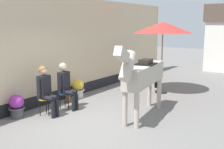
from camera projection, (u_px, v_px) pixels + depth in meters
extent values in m
plane|color=slate|center=(151.00, 98.00, 9.65)|extent=(40.00, 40.00, 0.00)
cube|color=#CCB793|center=(65.00, 48.00, 9.54)|extent=(0.30, 14.00, 3.40)
cube|color=black|center=(66.00, 92.00, 9.80)|extent=(0.34, 14.00, 0.36)
cylinder|color=gold|center=(45.00, 99.00, 7.78)|extent=(0.34, 0.34, 0.03)
cylinder|color=black|center=(49.00, 108.00, 7.75)|extent=(0.02, 0.02, 0.45)
cylinder|color=black|center=(46.00, 106.00, 7.96)|extent=(0.02, 0.02, 0.45)
cylinder|color=black|center=(40.00, 108.00, 7.76)|extent=(0.02, 0.02, 0.45)
cube|color=black|center=(44.00, 95.00, 7.76)|extent=(0.26, 0.33, 0.20)
cube|color=black|center=(44.00, 83.00, 7.70)|extent=(0.24, 0.35, 0.44)
sphere|color=tan|center=(43.00, 71.00, 7.64)|extent=(0.20, 0.20, 0.20)
sphere|color=olive|center=(43.00, 70.00, 7.65)|extent=(0.22, 0.22, 0.22)
cylinder|color=black|center=(52.00, 97.00, 7.74)|extent=(0.39, 0.15, 0.13)
cylinder|color=black|center=(57.00, 108.00, 7.70)|extent=(0.11, 0.11, 0.46)
cylinder|color=black|center=(47.00, 98.00, 7.61)|extent=(0.39, 0.15, 0.13)
cylinder|color=black|center=(53.00, 110.00, 7.56)|extent=(0.11, 0.11, 0.46)
cylinder|color=black|center=(50.00, 84.00, 7.87)|extent=(0.09, 0.09, 0.42)
cylinder|color=black|center=(39.00, 87.00, 7.54)|extent=(0.09, 0.09, 0.42)
cylinder|color=#194C99|center=(64.00, 94.00, 8.37)|extent=(0.34, 0.34, 0.03)
cylinder|color=black|center=(68.00, 102.00, 8.35)|extent=(0.02, 0.02, 0.45)
cylinder|color=black|center=(65.00, 100.00, 8.55)|extent=(0.02, 0.02, 0.45)
cylinder|color=black|center=(60.00, 102.00, 8.34)|extent=(0.02, 0.02, 0.45)
cube|color=black|center=(64.00, 90.00, 8.35)|extent=(0.28, 0.35, 0.20)
cube|color=black|center=(64.00, 79.00, 8.29)|extent=(0.26, 0.37, 0.44)
sphere|color=tan|center=(63.00, 67.00, 8.23)|extent=(0.20, 0.20, 0.20)
sphere|color=#B2A38E|center=(63.00, 66.00, 8.23)|extent=(0.22, 0.22, 0.22)
cylinder|color=black|center=(71.00, 91.00, 8.35)|extent=(0.39, 0.18, 0.13)
cylinder|color=black|center=(77.00, 102.00, 8.32)|extent=(0.11, 0.11, 0.46)
cylinder|color=black|center=(68.00, 93.00, 8.21)|extent=(0.39, 0.18, 0.13)
cylinder|color=black|center=(73.00, 103.00, 8.18)|extent=(0.11, 0.11, 0.46)
cylinder|color=black|center=(68.00, 80.00, 8.47)|extent=(0.09, 0.09, 0.42)
cylinder|color=black|center=(60.00, 82.00, 8.12)|extent=(0.09, 0.09, 0.42)
cube|color=#B2A899|center=(144.00, 74.00, 7.61)|extent=(0.77, 2.24, 0.52)
cylinder|color=#B2A899|center=(137.00, 110.00, 6.80)|extent=(0.13, 0.13, 0.90)
cylinder|color=#B2A899|center=(125.00, 109.00, 6.93)|extent=(0.13, 0.13, 0.90)
cylinder|color=#B2A899|center=(159.00, 93.00, 8.52)|extent=(0.13, 0.13, 0.90)
cylinder|color=#B2A899|center=(149.00, 92.00, 8.65)|extent=(0.13, 0.13, 0.90)
cylinder|color=#B2A899|center=(128.00, 66.00, 6.47)|extent=(0.37, 0.67, 0.73)
cube|color=#B2A899|center=(122.00, 54.00, 6.11)|extent=(0.26, 0.55, 0.40)
cube|color=black|center=(128.00, 60.00, 6.46)|extent=(0.14, 0.63, 0.48)
cylinder|color=black|center=(156.00, 77.00, 8.67)|extent=(0.11, 0.11, 0.65)
cube|color=black|center=(146.00, 64.00, 7.65)|extent=(0.59, 0.67, 0.03)
cube|color=black|center=(146.00, 61.00, 7.64)|extent=(0.34, 0.48, 0.12)
cylinder|color=#4C4C51|center=(17.00, 112.00, 7.63)|extent=(0.34, 0.34, 0.28)
cylinder|color=#4C4C51|center=(17.00, 108.00, 7.61)|extent=(0.43, 0.43, 0.04)
sphere|color=purple|center=(16.00, 102.00, 7.58)|extent=(0.40, 0.40, 0.40)
cylinder|color=beige|center=(78.00, 93.00, 9.71)|extent=(0.34, 0.34, 0.28)
cylinder|color=beige|center=(78.00, 90.00, 9.69)|extent=(0.43, 0.43, 0.04)
sphere|color=gold|center=(78.00, 85.00, 9.65)|extent=(0.40, 0.40, 0.40)
cylinder|color=black|center=(161.00, 92.00, 10.40)|extent=(0.44, 0.44, 0.06)
cylinder|color=olive|center=(162.00, 63.00, 10.20)|extent=(0.04, 0.04, 2.20)
cone|color=red|center=(163.00, 27.00, 9.97)|extent=(2.10, 2.10, 0.40)
cube|color=brown|center=(68.00, 99.00, 9.15)|extent=(0.25, 0.30, 0.20)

